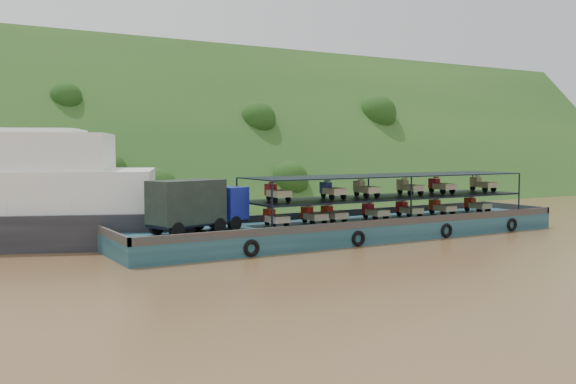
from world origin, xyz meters
TOP-DOWN VIEW (x-y plane):
  - ground at (0.00, 0.00)m, footprint 160.00×160.00m
  - hillside at (0.00, 36.00)m, footprint 140.00×39.60m
  - cargo_barge at (-0.25, -1.43)m, footprint 35.00×7.18m

SIDE VIEW (x-z plane):
  - ground at x=0.00m, z-range 0.00..0.00m
  - hillside at x=0.00m, z-range -19.80..19.80m
  - cargo_barge at x=-0.25m, z-range -1.15..3.43m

